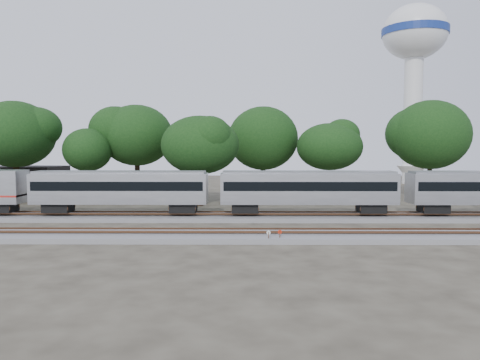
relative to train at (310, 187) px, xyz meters
name	(u,v)px	position (x,y,z in m)	size (l,w,h in m)	color
ground	(193,229)	(-11.14, -6.00, -3.24)	(160.00, 160.00, 0.00)	#383328
track_far	(200,217)	(-11.14, 0.00, -3.03)	(160.00, 5.00, 0.73)	slate
track_near	(188,236)	(-11.14, -10.00, -3.03)	(160.00, 5.00, 0.73)	slate
train	(310,187)	(0.00, 0.00, 0.00)	(91.53, 3.16, 4.65)	silver
switch_stand_red	(280,235)	(-3.88, -11.72, -2.60)	(0.32, 0.06, 0.99)	#512D19
switch_stand_white	(269,235)	(-4.76, -12.09, -2.59)	(0.31, 0.15, 1.01)	#512D19
switch_lever	(289,240)	(-3.11, -11.28, -3.09)	(0.50, 0.30, 0.30)	#512D19
water_tower	(414,52)	(27.02, 47.08, 22.93)	(12.76, 12.76, 35.33)	silver
brick_building	(28,182)	(-37.83, 20.03, -0.94)	(10.10, 7.58, 4.56)	brown
tree_1	(15,134)	(-36.58, 14.00, 5.74)	(9.14, 9.14, 12.88)	black
tree_2	(88,150)	(-27.08, 13.88, 3.68)	(7.06, 7.06, 9.95)	black
tree_3	(137,135)	(-21.44, 17.55, 5.68)	(9.08, 9.08, 12.80)	black
tree_4	(200,145)	(-12.10, 10.93, 4.31)	(7.69, 7.69, 10.84)	black
tree_5	(263,138)	(-3.89, 20.13, 5.31)	(8.71, 8.71, 12.28)	black
tree_6	(329,147)	(4.82, 15.77, 4.10)	(7.48, 7.48, 10.55)	black
tree_7	(431,135)	(19.81, 19.62, 5.80)	(9.20, 9.20, 12.98)	black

